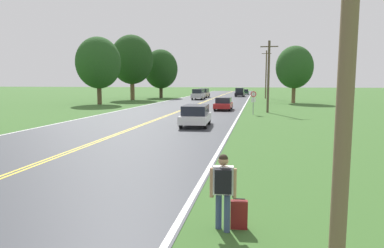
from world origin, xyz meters
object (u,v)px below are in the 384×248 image
object	(u,v)px
hitchhiker_person	(223,185)
car_white_hatchback_approaching	(196,115)
car_black_van_distant	(240,92)
car_dark_green_hatchback_horizon	(245,92)
traffic_sign	(253,97)
tree_far_back	(161,69)
car_red_sedan_mid_near	(223,104)
tree_left_verge	(295,67)
tree_mid_treeline	(98,63)
tree_right_cluster	(132,60)
suitcase	(239,215)
car_silver_suv_mid_far	(198,94)
car_champagne_suv_receding	(204,93)

from	to	relation	value
hitchhiker_person	car_white_hatchback_approaching	size ratio (longest dim) A/B	0.39
car_white_hatchback_approaching	car_black_van_distant	xyz separation A→B (m)	(0.53, 51.11, 0.14)
car_dark_green_hatchback_horizon	traffic_sign	bearing A→B (deg)	2.67
tree_far_back	car_red_sedan_mid_near	world-z (taller)	tree_far_back
tree_left_verge	tree_far_back	distance (m)	27.96
traffic_sign	tree_mid_treeline	size ratio (longest dim) A/B	0.24
tree_mid_treeline	tree_right_cluster	xyz separation A→B (m)	(0.28, 12.50, 1.22)
suitcase	car_dark_green_hatchback_horizon	size ratio (longest dim) A/B	0.19
tree_right_cluster	car_red_sedan_mid_near	size ratio (longest dim) A/B	2.79
tree_far_back	car_dark_green_hatchback_horizon	xyz separation A→B (m)	(16.17, 19.86, -5.03)
tree_mid_treeline	car_black_van_distant	world-z (taller)	tree_mid_treeline
tree_mid_treeline	traffic_sign	bearing A→B (deg)	-28.60
hitchhiker_person	tree_mid_treeline	size ratio (longest dim) A/B	0.18
hitchhiker_person	car_silver_suv_mid_far	xyz separation A→B (m)	(-9.92, 54.33, -0.02)
tree_right_cluster	car_silver_suv_mid_far	distance (m)	13.36
traffic_sign	car_silver_suv_mid_far	size ratio (longest dim) A/B	0.47
car_red_sedan_mid_near	car_silver_suv_mid_far	world-z (taller)	car_silver_suv_mid_far
car_red_sedan_mid_near	car_champagne_suv_receding	world-z (taller)	car_champagne_suv_receding
tree_mid_treeline	tree_far_back	xyz separation A→B (m)	(3.04, 21.41, -0.12)
hitchhiker_person	traffic_sign	bearing A→B (deg)	-5.91
car_silver_suv_mid_far	suitcase	bearing A→B (deg)	-168.43
hitchhiker_person	car_white_hatchback_approaching	distance (m)	17.57
tree_left_verge	car_white_hatchback_approaching	bearing A→B (deg)	-108.01
traffic_sign	hitchhiker_person	bearing A→B (deg)	-90.57
tree_left_verge	car_champagne_suv_receding	bearing A→B (deg)	137.21
car_silver_suv_mid_far	car_dark_green_hatchback_horizon	distance (m)	26.82
tree_mid_treeline	car_silver_suv_mid_far	distance (m)	20.08
car_white_hatchback_approaching	car_red_sedan_mid_near	xyz separation A→B (m)	(0.57, 14.68, -0.09)
tree_far_back	car_silver_suv_mid_far	bearing A→B (deg)	-34.03
tree_mid_treeline	car_red_sedan_mid_near	bearing A→B (deg)	-20.56
tree_right_cluster	tree_far_back	bearing A→B (deg)	72.80
traffic_sign	tree_right_cluster	world-z (taller)	tree_right_cluster
tree_mid_treeline	car_black_van_distant	xyz separation A→B (m)	(18.53, 29.46, -4.91)
car_red_sedan_mid_near	suitcase	bearing A→B (deg)	6.69
tree_left_verge	hitchhiker_person	bearing A→B (deg)	-97.29
suitcase	tree_right_cluster	size ratio (longest dim) A/B	0.06
tree_mid_treeline	tree_far_back	size ratio (longest dim) A/B	0.99
tree_right_cluster	car_dark_green_hatchback_horizon	xyz separation A→B (m)	(18.93, 28.77, -6.37)
traffic_sign	car_champagne_suv_receding	world-z (taller)	traffic_sign
car_silver_suv_mid_far	car_red_sedan_mid_near	bearing A→B (deg)	-162.37
tree_right_cluster	car_black_van_distant	bearing A→B (deg)	42.92
tree_left_verge	tree_right_cluster	size ratio (longest dim) A/B	0.75
hitchhiker_person	car_red_sedan_mid_near	bearing A→B (deg)	0.29
traffic_sign	tree_mid_treeline	distance (m)	25.37
tree_left_verge	car_black_van_distant	world-z (taller)	tree_left_verge
car_silver_suv_mid_far	car_black_van_distant	size ratio (longest dim) A/B	1.07
tree_left_verge	car_white_hatchback_approaching	size ratio (longest dim) A/B	1.99
tree_far_back	car_white_hatchback_approaching	xyz separation A→B (m)	(14.96, -43.05, -4.93)
hitchhiker_person	car_white_hatchback_approaching	xyz separation A→B (m)	(-3.71, 17.18, -0.20)
tree_left_verge	traffic_sign	bearing A→B (deg)	-105.86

